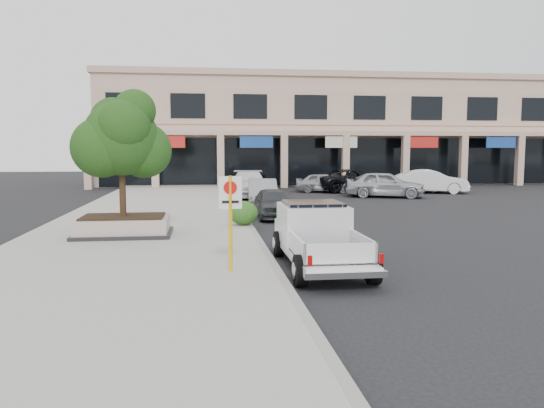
{
  "coord_description": "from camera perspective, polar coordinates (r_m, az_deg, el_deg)",
  "views": [
    {
      "loc": [
        -3.31,
        -14.49,
        3.1
      ],
      "look_at": [
        -1.25,
        1.5,
        1.4
      ],
      "focal_mm": 35.0,
      "sensor_mm": 36.0,
      "label": 1
    }
  ],
  "objects": [
    {
      "name": "ground",
      "position": [
        15.18,
        5.43,
        -5.8
      ],
      "size": [
        120.0,
        120.0,
        0.0
      ],
      "primitive_type": "plane",
      "color": "black",
      "rests_on": "ground"
    },
    {
      "name": "curb_car_d",
      "position": [
        38.03,
        -2.39,
        2.43
      ],
      "size": [
        3.13,
        5.54,
        1.46
      ],
      "primitive_type": "imported",
      "rotation": [
        0.0,
        0.0,
        -0.14
      ],
      "color": "black",
      "rests_on": "ground"
    },
    {
      "name": "planter_tree",
      "position": [
        18.67,
        -15.45,
        6.75
      ],
      "size": [
        2.9,
        2.55,
        4.0
      ],
      "color": "black",
      "rests_on": "planter"
    },
    {
      "name": "lot_car_f",
      "position": [
        38.42,
        16.71,
        2.34
      ],
      "size": [
        5.24,
        3.05,
        1.63
      ],
      "primitive_type": "imported",
      "rotation": [
        0.0,
        0.0,
        1.29
      ],
      "color": "silver",
      "rests_on": "ground"
    },
    {
      "name": "planter",
      "position": [
        18.72,
        -15.67,
        -2.28
      ],
      "size": [
        3.2,
        2.2,
        0.68
      ],
      "color": "black",
      "rests_on": "sidewalk"
    },
    {
      "name": "pickup_truck",
      "position": [
        13.73,
        5.21,
        -3.55
      ],
      "size": [
        1.95,
        5.24,
        1.65
      ],
      "primitive_type": null,
      "rotation": [
        0.0,
        0.0,
        0.0
      ],
      "color": "white",
      "rests_on": "ground"
    },
    {
      "name": "no_parking_sign",
      "position": [
        12.7,
        -4.5,
        -0.64
      ],
      "size": [
        0.55,
        0.09,
        2.3
      ],
      "color": "#E4AA0C",
      "rests_on": "sidewalk"
    },
    {
      "name": "curb_car_a",
      "position": [
        23.66,
        0.17,
        0.11
      ],
      "size": [
        1.59,
        3.94,
        1.34
      ],
      "primitive_type": "imported",
      "rotation": [
        0.0,
        0.0,
        0.0
      ],
      "color": "#2F3234",
      "rests_on": "ground"
    },
    {
      "name": "strip_mall",
      "position": [
        49.75,
        5.86,
        7.87
      ],
      "size": [
        40.55,
        12.43,
        9.5
      ],
      "color": "tan",
      "rests_on": "ground"
    },
    {
      "name": "curb_car_b",
      "position": [
        28.97,
        -1.03,
        1.29
      ],
      "size": [
        1.79,
        4.44,
        1.43
      ],
      "primitive_type": "imported",
      "rotation": [
        0.0,
        0.0,
        -0.06
      ],
      "color": "#919398",
      "rests_on": "ground"
    },
    {
      "name": "lot_car_c",
      "position": [
        36.02,
        11.33,
        2.05
      ],
      "size": [
        5.11,
        3.49,
        1.37
      ],
      "primitive_type": "imported",
      "rotation": [
        0.0,
        0.0,
        1.94
      ],
      "color": "#2E3133",
      "rests_on": "ground"
    },
    {
      "name": "lot_car_d",
      "position": [
        38.57,
        8.86,
        2.53
      ],
      "size": [
        6.2,
        3.66,
        1.62
      ],
      "primitive_type": "imported",
      "rotation": [
        0.0,
        0.0,
        1.75
      ],
      "color": "black",
      "rests_on": "ground"
    },
    {
      "name": "curb_car_c",
      "position": [
        34.14,
        -2.52,
        2.18
      ],
      "size": [
        2.68,
        5.85,
        1.66
      ],
      "primitive_type": "imported",
      "rotation": [
        0.0,
        0.0,
        -0.06
      ],
      "color": "silver",
      "rests_on": "ground"
    },
    {
      "name": "lot_car_b",
      "position": [
        39.26,
        15.2,
        2.26
      ],
      "size": [
        4.33,
        2.41,
        1.35
      ],
      "primitive_type": "imported",
      "rotation": [
        0.0,
        0.0,
        1.32
      ],
      "color": "silver",
      "rests_on": "ground"
    },
    {
      "name": "hedge",
      "position": [
        20.44,
        -3.06,
        -0.98
      ],
      "size": [
        1.1,
        0.99,
        0.93
      ],
      "primitive_type": "ellipsoid",
      "color": "#1A4112",
      "rests_on": "sidewalk"
    },
    {
      "name": "lot_car_a",
      "position": [
        34.35,
        12.07,
        2.09
      ],
      "size": [
        5.28,
        3.51,
        1.67
      ],
      "primitive_type": "imported",
      "rotation": [
        0.0,
        0.0,
        1.23
      ],
      "color": "#ABAEB3",
      "rests_on": "ground"
    },
    {
      "name": "curb",
      "position": [
        20.78,
        -2.41,
        -2.37
      ],
      "size": [
        0.2,
        52.0,
        0.15
      ],
      "primitive_type": "cube",
      "color": "gray",
      "rests_on": "ground"
    },
    {
      "name": "lot_car_e",
      "position": [
        37.62,
        5.69,
        2.31
      ],
      "size": [
        4.38,
        2.83,
        1.39
      ],
      "primitive_type": "imported",
      "rotation": [
        0.0,
        0.0,
        1.25
      ],
      "color": "#989BA0",
      "rests_on": "ground"
    },
    {
      "name": "sidewalk",
      "position": [
        20.83,
        -13.32,
        -2.51
      ],
      "size": [
        8.0,
        52.0,
        0.15
      ],
      "primitive_type": "cube",
      "color": "gray",
      "rests_on": "ground"
    }
  ]
}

